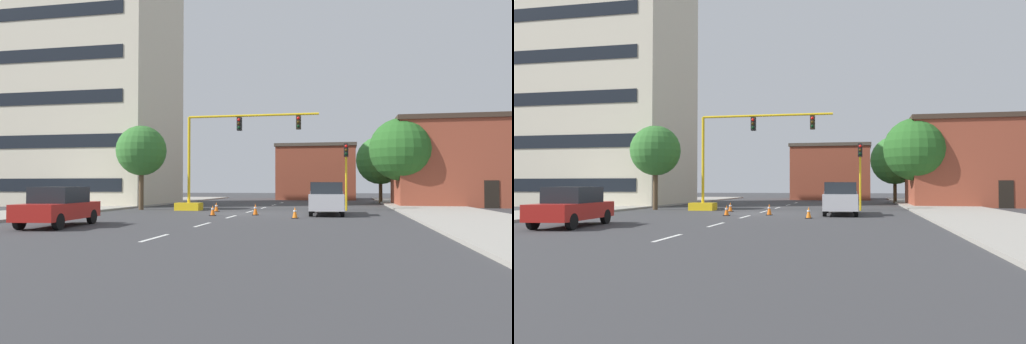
{
  "view_description": "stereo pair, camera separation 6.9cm",
  "coord_description": "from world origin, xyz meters",
  "views": [
    {
      "loc": [
        6.42,
        -29.21,
        1.81
      ],
      "look_at": [
        0.34,
        2.87,
        2.74
      ],
      "focal_mm": 32.92,
      "sensor_mm": 36.0,
      "label": 1
    },
    {
      "loc": [
        6.49,
        -29.2,
        1.81
      ],
      "look_at": [
        0.34,
        2.87,
        2.74
      ],
      "focal_mm": 32.92,
      "sensor_mm": 36.0,
      "label": 2
    }
  ],
  "objects": [
    {
      "name": "tree_right_far",
      "position": [
        9.98,
        19.76,
        4.34
      ],
      "size": [
        4.87,
        4.87,
        6.78
      ],
      "color": "#4C3823",
      "rests_on": "ground_plane"
    },
    {
      "name": "sidewalk_right",
      "position": [
        12.94,
        8.0,
        0.07
      ],
      "size": [
        6.0,
        56.0,
        0.14
      ],
      "primitive_type": "cube",
      "color": "#9E998E",
      "rests_on": "ground_plane"
    },
    {
      "name": "sedan_red_near_left",
      "position": [
        -5.92,
        -10.6,
        0.89
      ],
      "size": [
        2.26,
        4.65,
        1.74
      ],
      "color": "#B21E19",
      "rests_on": "ground_plane"
    },
    {
      "name": "traffic_cone_roadside_c",
      "position": [
        -1.31,
        -2.25,
        0.31
      ],
      "size": [
        0.36,
        0.36,
        0.63
      ],
      "color": "black",
      "rests_on": "ground_plane"
    },
    {
      "name": "lane_stripe_seg_4",
      "position": [
        0.0,
        8.0,
        0.0
      ],
      "size": [
        0.16,
        2.4,
        0.01
      ],
      "primitive_type": "cube",
      "color": "silver",
      "rests_on": "ground_plane"
    },
    {
      "name": "lane_stripe_seg_0",
      "position": [
        0.0,
        -14.0,
        0.0
      ],
      "size": [
        0.16,
        2.4,
        0.01
      ],
      "primitive_type": "cube",
      "color": "silver",
      "rests_on": "ground_plane"
    },
    {
      "name": "lane_stripe_seg_2",
      "position": [
        0.0,
        -3.0,
        0.0
      ],
      "size": [
        0.16,
        2.4,
        0.01
      ],
      "primitive_type": "cube",
      "color": "silver",
      "rests_on": "ground_plane"
    },
    {
      "name": "lane_stripe_seg_3",
      "position": [
        0.0,
        2.5,
        0.0
      ],
      "size": [
        0.16,
        2.4,
        0.01
      ],
      "primitive_type": "cube",
      "color": "silver",
      "rests_on": "ground_plane"
    },
    {
      "name": "tree_left_near",
      "position": [
        -8.42,
        3.34,
        4.37
      ],
      "size": [
        3.71,
        3.71,
        6.25
      ],
      "color": "brown",
      "rests_on": "ground_plane"
    },
    {
      "name": "sidewalk_left",
      "position": [
        -12.94,
        8.0,
        0.07
      ],
      "size": [
        6.0,
        56.0,
        0.14
      ],
      "primitive_type": "cube",
      "color": "#9E998E",
      "rests_on": "ground_plane"
    },
    {
      "name": "traffic_light_pole_right",
      "position": [
        6.52,
        4.89,
        3.53
      ],
      "size": [
        0.32,
        0.47,
        4.8
      ],
      "color": "yellow",
      "rests_on": "ground_plane"
    },
    {
      "name": "lane_stripe_seg_1",
      "position": [
        0.0,
        -8.5,
        0.0
      ],
      "size": [
        0.16,
        2.4,
        0.01
      ],
      "primitive_type": "cube",
      "color": "silver",
      "rests_on": "ground_plane"
    },
    {
      "name": "lane_stripe_seg_5",
      "position": [
        0.0,
        13.5,
        0.0
      ],
      "size": [
        0.16,
        2.4,
        0.01
      ],
      "primitive_type": "cube",
      "color": "silver",
      "rests_on": "ground_plane"
    },
    {
      "name": "traffic_cone_roadside_b",
      "position": [
        -2.23,
        1.83,
        0.32
      ],
      "size": [
        0.36,
        0.36,
        0.65
      ],
      "color": "black",
      "rests_on": "ground_plane"
    },
    {
      "name": "traffic_cone_roadside_d",
      "position": [
        3.74,
        -3.66,
        0.32
      ],
      "size": [
        0.36,
        0.36,
        0.65
      ],
      "color": "black",
      "rests_on": "ground_plane"
    },
    {
      "name": "building_tall_left",
      "position": [
        -17.39,
        11.35,
        11.12
      ],
      "size": [
        15.29,
        11.14,
        22.22
      ],
      "color": "beige",
      "rests_on": "ground_plane"
    },
    {
      "name": "traffic_signal_gantry",
      "position": [
        -3.29,
        3.19,
        2.32
      ],
      "size": [
        10.26,
        1.2,
        6.83
      ],
      "color": "yellow",
      "rests_on": "ground_plane"
    },
    {
      "name": "pickup_truck_silver",
      "position": [
        5.32,
        -0.07,
        0.97
      ],
      "size": [
        2.17,
        5.46,
        1.99
      ],
      "color": "#BCBCC1",
      "rests_on": "ground_plane"
    },
    {
      "name": "lane_stripe_seg_6",
      "position": [
        0.0,
        19.0,
        0.0
      ],
      "size": [
        0.16,
        2.4,
        0.01
      ],
      "primitive_type": "cube",
      "color": "silver",
      "rests_on": "ground_plane"
    },
    {
      "name": "ground_plane",
      "position": [
        0.0,
        0.0,
        0.0
      ],
      "size": [
        160.0,
        160.0,
        0.0
      ],
      "primitive_type": "plane",
      "color": "#38383A"
    },
    {
      "name": "traffic_cone_roadside_a",
      "position": [
        1.1,
        -1.33,
        0.35
      ],
      "size": [
        0.36,
        0.36,
        0.71
      ],
      "color": "black",
      "rests_on": "ground_plane"
    },
    {
      "name": "building_brick_center",
      "position": [
        2.87,
        31.84,
        3.51
      ],
      "size": [
        10.01,
        8.25,
        7.0
      ],
      "color": "brown",
      "rests_on": "ground_plane"
    },
    {
      "name": "building_row_right",
      "position": [
        17.76,
        14.53,
        3.81
      ],
      "size": [
        14.11,
        8.54,
        7.59
      ],
      "color": "brown",
      "rests_on": "ground_plane"
    },
    {
      "name": "tree_right_mid",
      "position": [
        11.09,
        11.78,
        4.82
      ],
      "size": [
        5.29,
        5.29,
        7.47
      ],
      "color": "brown",
      "rests_on": "ground_plane"
    }
  ]
}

